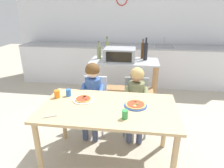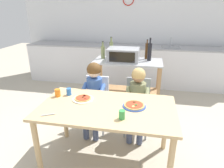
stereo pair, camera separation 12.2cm
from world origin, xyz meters
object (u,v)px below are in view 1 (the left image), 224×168
(dining_table, at_px, (108,114))
(serving_spoon, at_px, (50,117))
(dining_chair_left, at_px, (95,100))
(dining_chair_right, at_px, (136,102))
(child_in_olive_shirt, at_px, (136,94))
(bottle_clear_vinegar, at_px, (143,50))
(child_in_blue_striped_shirt, at_px, (92,90))
(kitchen_island_cart, at_px, (124,76))
(bottle_dark_olive_oil, at_px, (99,52))
(bottle_tall_green_wine, at_px, (146,51))
(drinking_cup_green, at_px, (125,114))
(bottle_squat_spirits, at_px, (107,49))
(drinking_cup_blue, at_px, (68,93))
(drinking_cup_orange, at_px, (57,94))
(toaster_oven, at_px, (120,54))
(pizza_plate_blue_rimmed, at_px, (136,105))
(pizza_plate_white, at_px, (83,99))

(dining_table, distance_m, serving_spoon, 0.63)
(dining_chair_left, bearing_deg, dining_chair_right, 2.63)
(dining_chair_right, distance_m, child_in_olive_shirt, 0.21)
(bottle_clear_vinegar, distance_m, child_in_blue_striped_shirt, 1.32)
(kitchen_island_cart, distance_m, bottle_dark_olive_oil, 0.63)
(dining_table, xyz_separation_m, serving_spoon, (-0.54, -0.30, 0.10))
(dining_chair_left, distance_m, child_in_blue_striped_shirt, 0.24)
(bottle_tall_green_wine, distance_m, dining_table, 1.63)
(dining_chair_right, bearing_deg, bottle_clear_vinegar, 85.56)
(bottle_tall_green_wine, bearing_deg, child_in_blue_striped_shirt, -127.36)
(bottle_tall_green_wine, xyz_separation_m, dining_chair_left, (-0.73, -0.84, -0.58))
(dining_chair_right, height_order, child_in_blue_striped_shirt, child_in_blue_striped_shirt)
(kitchen_island_cart, distance_m, dining_table, 1.45)
(bottle_clear_vinegar, distance_m, drinking_cup_green, 1.88)
(dining_table, distance_m, child_in_olive_shirt, 0.66)
(dining_chair_left, xyz_separation_m, drinking_cup_green, (0.51, -0.90, 0.32))
(dining_chair_left, height_order, child_in_blue_striped_shirt, child_in_blue_striped_shirt)
(bottle_squat_spirits, bearing_deg, bottle_tall_green_wine, -11.58)
(child_in_blue_striped_shirt, bearing_deg, bottle_clear_vinegar, 57.51)
(dining_table, distance_m, drinking_cup_blue, 0.58)
(bottle_dark_olive_oil, distance_m, drinking_cup_orange, 1.41)
(bottle_tall_green_wine, xyz_separation_m, serving_spoon, (-0.96, -1.82, -0.30))
(kitchen_island_cart, xyz_separation_m, drinking_cup_blue, (-0.59, -1.24, 0.19))
(kitchen_island_cart, height_order, drinking_cup_blue, kitchen_island_cart)
(bottle_clear_vinegar, distance_m, child_in_olive_shirt, 1.12)
(toaster_oven, relative_size, bottle_tall_green_wine, 1.35)
(child_in_olive_shirt, height_order, serving_spoon, child_in_olive_shirt)
(kitchen_island_cart, distance_m, bottle_squat_spirits, 0.60)
(bottle_squat_spirits, height_order, pizza_plate_blue_rimmed, bottle_squat_spirits)
(child_in_blue_striped_shirt, bearing_deg, dining_chair_left, 90.00)
(bottle_clear_vinegar, bearing_deg, bottle_tall_green_wine, -65.21)
(toaster_oven, bearing_deg, child_in_olive_shirt, -69.41)
(bottle_squat_spirits, bearing_deg, dining_chair_left, -92.20)
(bottle_tall_green_wine, distance_m, pizza_plate_white, 1.62)
(kitchen_island_cart, xyz_separation_m, dining_chair_left, (-0.37, -0.77, -0.12))
(toaster_oven, xyz_separation_m, drinking_cup_green, (0.21, -1.64, -0.21))
(toaster_oven, bearing_deg, bottle_dark_olive_oil, 165.64)
(pizza_plate_blue_rimmed, distance_m, drinking_cup_green, 0.29)
(dining_table, bearing_deg, pizza_plate_white, 159.82)
(child_in_blue_striped_shirt, xyz_separation_m, child_in_olive_shirt, (0.61, 0.02, -0.04))
(dining_chair_left, height_order, pizza_plate_blue_rimmed, dining_chair_left)
(dining_table, height_order, pizza_plate_blue_rimmed, pizza_plate_blue_rimmed)
(bottle_dark_olive_oil, bearing_deg, drinking_cup_orange, -100.19)
(bottle_tall_green_wine, height_order, dining_table, bottle_tall_green_wine)
(bottle_tall_green_wine, distance_m, drinking_cup_blue, 1.64)
(drinking_cup_blue, height_order, serving_spoon, drinking_cup_blue)
(dining_table, xyz_separation_m, drinking_cup_orange, (-0.65, 0.15, 0.14))
(toaster_oven, relative_size, drinking_cup_green, 5.79)
(bottle_clear_vinegar, distance_m, serving_spoon, 2.16)
(dining_table, relative_size, drinking_cup_blue, 17.38)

